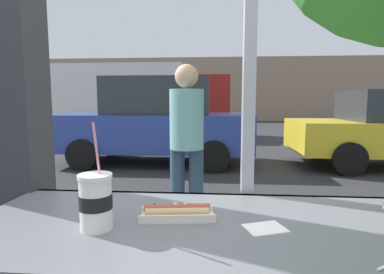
% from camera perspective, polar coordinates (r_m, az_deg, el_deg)
% --- Properties ---
extents(ground_plane, '(60.00, 60.00, 0.00)m').
position_cam_1_polar(ground_plane, '(9.35, 5.29, -2.00)').
color(ground_plane, '#2D2D30').
extents(sidewalk_strip, '(16.00, 2.80, 0.11)m').
position_cam_1_polar(sidewalk_strip, '(3.15, 6.89, -18.75)').
color(sidewalk_strip, gray).
rests_on(sidewalk_strip, ground).
extents(building_facade_far, '(28.00, 1.20, 4.48)m').
position_cam_1_polar(building_facade_far, '(22.77, 4.90, 8.75)').
color(building_facade_far, gray).
rests_on(building_facade_far, ground).
extents(soda_cup_left, '(0.10, 0.10, 0.33)m').
position_cam_1_polar(soda_cup_left, '(1.00, -17.36, -11.20)').
color(soda_cup_left, silver).
rests_on(soda_cup_left, window_counter).
extents(hotdog_tray_far, '(0.26, 0.12, 0.05)m').
position_cam_1_polar(hotdog_tray_far, '(1.05, -2.73, -13.68)').
color(hotdog_tray_far, beige).
rests_on(hotdog_tray_far, window_counter).
extents(napkin_wrapper, '(0.14, 0.13, 0.00)m').
position_cam_1_polar(napkin_wrapper, '(1.01, 13.32, -16.10)').
color(napkin_wrapper, white).
rests_on(napkin_wrapper, window_counter).
extents(parked_car_blue, '(4.30, 1.94, 1.91)m').
position_cam_1_polar(parked_car_blue, '(6.99, -6.59, 2.87)').
color(parked_car_blue, '#283D93').
rests_on(parked_car_blue, ground).
extents(box_truck, '(6.69, 2.44, 2.78)m').
position_cam_1_polar(box_truck, '(12.53, -9.29, 7.21)').
color(box_truck, silver).
rests_on(box_truck, ground).
extents(pedestrian, '(0.32, 0.32, 1.63)m').
position_cam_1_polar(pedestrian, '(2.92, -0.99, -0.36)').
color(pedestrian, '#253A4D').
rests_on(pedestrian, sidewalk_strip).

